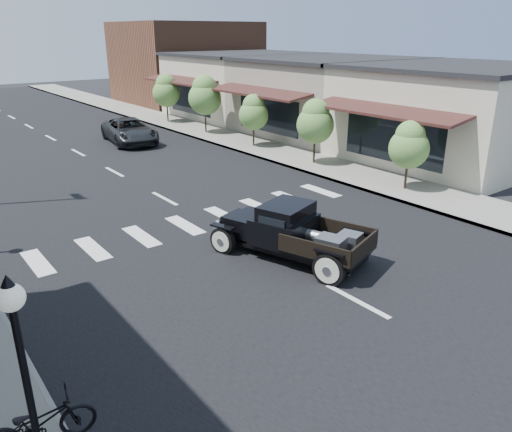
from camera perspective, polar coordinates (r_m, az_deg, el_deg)
ground at (r=14.48m, az=2.58°, el=-5.03°), size 120.00×120.00×0.00m
road at (r=27.10m, az=-18.29°, el=6.11°), size 14.00×80.00×0.02m
road_markings at (r=22.58m, az=-13.93°, el=3.80°), size 12.00×60.00×0.06m
sidewalk_right at (r=30.82m, az=-3.21°, el=8.85°), size 3.00×80.00×0.15m
storefront_near at (r=27.59m, az=21.96°, el=10.68°), size 10.00×9.00×4.50m
storefront_mid at (r=33.08m, az=8.35°, el=13.28°), size 10.00×9.00×4.50m
storefront_far at (r=39.86m, az=-1.17°, el=14.66°), size 10.00×9.00×4.50m
far_building_right at (r=48.42m, az=-8.02°, el=16.97°), size 11.00×10.00×7.00m
lamp_post_a at (r=7.47m, az=-24.59°, el=-17.69°), size 0.36×0.36×3.35m
small_tree_a at (r=21.06m, az=16.98°, el=6.53°), size 1.61×1.61×2.68m
small_tree_b at (r=24.48m, az=6.75°, el=9.47°), size 1.79×1.79×2.98m
small_tree_c at (r=28.16m, az=-0.28°, el=10.79°), size 1.65×1.65×2.75m
small_tree_d at (r=32.24m, az=-5.84°, el=12.52°), size 2.06×2.06×3.43m
small_tree_e at (r=36.67m, az=-10.17°, el=13.06°), size 1.91×1.91×3.18m
hotrod_pickup at (r=14.33m, az=4.14°, el=-1.75°), size 3.62×5.21×1.65m
second_car at (r=30.59m, az=-14.26°, el=9.38°), size 3.03×5.35×1.41m
motorcycle at (r=8.89m, az=-23.55°, el=-20.85°), size 1.76×0.87×0.88m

